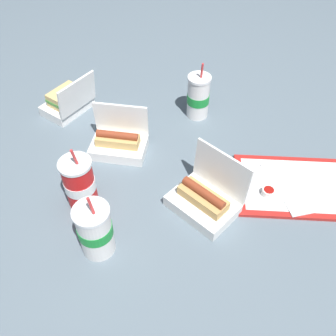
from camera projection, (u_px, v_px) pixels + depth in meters
ground_plane at (177, 172)px, 1.27m from camera, size 3.20×3.20×0.00m
food_tray at (293, 186)px, 1.22m from camera, size 0.38×0.27×0.01m
ketchup_cup at (268, 192)px, 1.17m from camera, size 0.04×0.04×0.02m
napkin_stack at (300, 201)px, 1.16m from camera, size 0.12×0.12×0.00m
plastic_fork at (277, 169)px, 1.26m from camera, size 0.11×0.04×0.00m
clamshell_hotdog_corner at (118, 142)px, 1.31m from camera, size 0.21×0.15×0.16m
clamshell_sandwich_left at (67, 102)px, 1.47m from camera, size 0.23×0.23×0.17m
clamshell_hotdog_right at (204, 199)px, 1.14m from camera, size 0.25×0.25×0.18m
soda_cup_left at (95, 230)px, 1.00m from camera, size 0.10×0.10×0.23m
soda_cup_right at (198, 97)px, 1.42m from camera, size 0.09×0.09×0.23m
soda_cup_front at (79, 183)px, 1.12m from camera, size 0.10×0.10×0.24m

